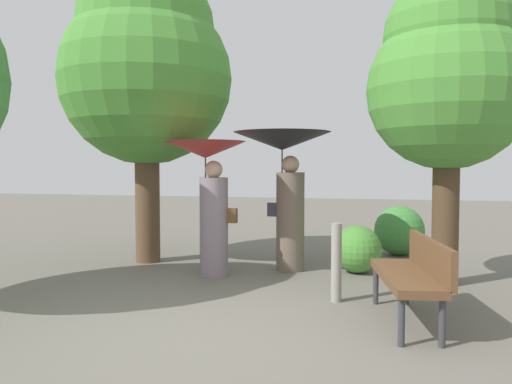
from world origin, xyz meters
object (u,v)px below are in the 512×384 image
Objects in this scene: park_bench at (414,271)px; path_marker_post at (336,263)px; tree_mid_left at (146,64)px; person_left at (209,182)px; person_right at (285,166)px; tree_near_right at (448,74)px.

path_marker_post reaches higher than park_bench.
path_marker_post is at bearing -28.57° from tree_mid_left.
person_right is (0.94, 0.66, 0.22)m from person_left.
person_left is 1.21× the size of park_bench.
person_right is 2.13m from path_marker_post.
park_bench is 0.39× the size of tree_near_right.
tree_near_right is 4.51m from tree_mid_left.
tree_mid_left is at bearing 56.18° from person_left.
park_bench is at bearing -37.38° from path_marker_post.
person_left is 3.16m from park_bench.
person_left is at bearing 153.11° from path_marker_post.
tree_near_right reaches higher than park_bench.
tree_mid_left reaches higher than tree_near_right.
person_left reaches higher than park_bench.
tree_mid_left reaches higher than path_marker_post.
person_left is 2.10× the size of path_marker_post.
tree_mid_left is at bearing 83.82° from person_right.
person_left is at bearing -175.40° from tree_near_right.
path_marker_post is (0.90, -1.60, -1.09)m from person_right.
person_right is 2.79m from tree_mid_left.
person_left is 3.44m from tree_near_right.
person_left is at bearing -30.83° from tree_mid_left.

